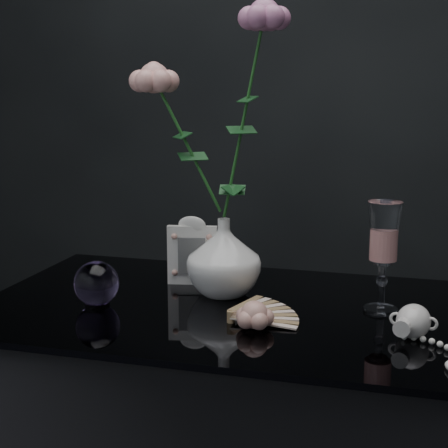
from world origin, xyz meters
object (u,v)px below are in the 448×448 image
(pearl_jar, at_px, (414,320))
(loose_rose, at_px, (254,315))
(vase, at_px, (224,257))
(wine_glass, at_px, (383,257))
(picture_frame, at_px, (192,250))
(paperweight, at_px, (96,283))

(pearl_jar, bearing_deg, loose_rose, -162.21)
(vase, bearing_deg, pearl_jar, -20.98)
(loose_rose, distance_m, pearl_jar, 0.27)
(vase, distance_m, loose_rose, 0.21)
(vase, xyz_separation_m, loose_rose, (0.10, -0.18, -0.05))
(wine_glass, relative_size, pearl_jar, 1.00)
(picture_frame, bearing_deg, pearl_jar, -34.43)
(paperweight, relative_size, pearl_jar, 0.42)
(vase, relative_size, wine_glass, 0.75)
(vase, height_order, loose_rose, vase)
(wine_glass, height_order, pearl_jar, wine_glass)
(vase, bearing_deg, loose_rose, -59.63)
(pearl_jar, bearing_deg, wine_glass, 125.62)
(vase, height_order, wine_glass, wine_glass)
(wine_glass, distance_m, picture_frame, 0.40)
(vase, relative_size, loose_rose, 1.05)
(loose_rose, bearing_deg, wine_glass, 18.68)
(picture_frame, bearing_deg, wine_glass, -21.72)
(paperweight, bearing_deg, pearl_jar, -1.11)
(picture_frame, distance_m, pearl_jar, 0.50)
(wine_glass, height_order, picture_frame, wine_glass)
(loose_rose, bearing_deg, paperweight, 152.20)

